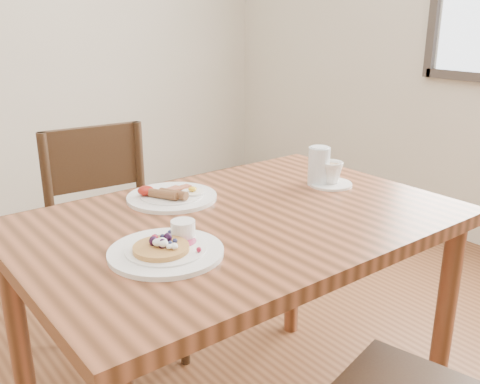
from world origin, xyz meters
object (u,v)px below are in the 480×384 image
(chair_far, at_px, (110,234))
(pancake_plate, at_px, (167,248))
(dining_table, at_px, (240,249))
(breakfast_plate, at_px, (171,196))
(teacup_saucer, at_px, (331,175))
(water_glass, at_px, (319,166))

(chair_far, bearing_deg, pancake_plate, 81.76)
(dining_table, xyz_separation_m, pancake_plate, (-0.28, -0.09, 0.11))
(pancake_plate, bearing_deg, breakfast_plate, 57.77)
(teacup_saucer, height_order, water_glass, water_glass)
(chair_far, distance_m, water_glass, 0.83)
(chair_far, xyz_separation_m, breakfast_plate, (0.02, -0.43, 0.27))
(dining_table, height_order, chair_far, chair_far)
(breakfast_plate, distance_m, water_glass, 0.49)
(teacup_saucer, bearing_deg, breakfast_plate, 157.74)
(pancake_plate, distance_m, teacup_saucer, 0.70)
(dining_table, xyz_separation_m, breakfast_plate, (-0.08, 0.24, 0.11))
(breakfast_plate, distance_m, teacup_saucer, 0.52)
(dining_table, bearing_deg, pancake_plate, -162.94)
(pancake_plate, distance_m, breakfast_plate, 0.38)
(water_glass, bearing_deg, chair_far, 127.94)
(dining_table, relative_size, chair_far, 1.36)
(dining_table, bearing_deg, chair_far, 98.07)
(teacup_saucer, bearing_deg, chair_far, 128.26)
(teacup_saucer, distance_m, water_glass, 0.05)
(pancake_plate, bearing_deg, teacup_saucer, 10.34)
(teacup_saucer, bearing_deg, pancake_plate, -169.66)
(dining_table, distance_m, chair_far, 0.70)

